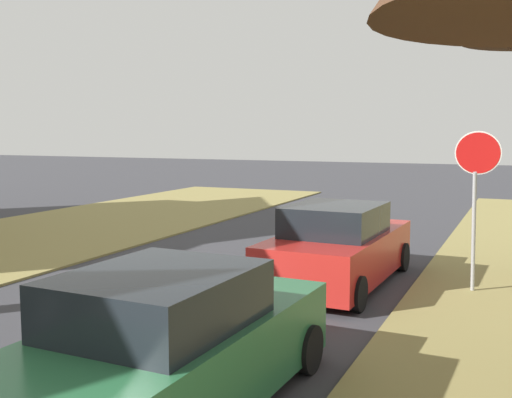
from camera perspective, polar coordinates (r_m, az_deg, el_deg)
name	(u,v)px	position (r m, az deg, el deg)	size (l,w,h in m)	color
stop_sign_far	(477,176)	(11.70, 19.85, 2.03)	(0.81, 0.67, 2.92)	#9EA0A5
parked_sedan_green	(170,348)	(6.56, -8.04, -13.59)	(2.08, 4.46, 1.57)	#28663D
parked_sedan_red	(338,247)	(11.97, 7.63, -4.48)	(2.08, 4.46, 1.57)	red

